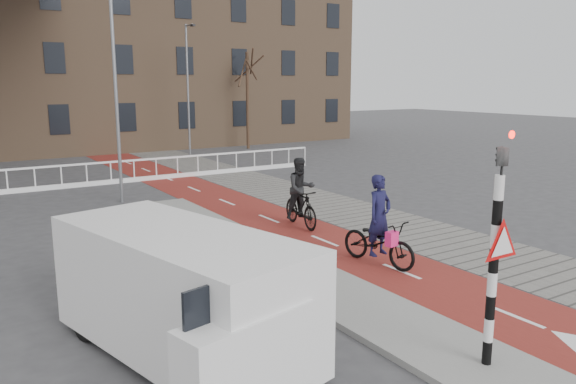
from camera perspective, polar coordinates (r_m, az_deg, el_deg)
ground at (r=10.98m, az=13.06°, el=-12.18°), size 120.00×120.00×0.00m
bike_lane at (r=19.60m, az=-4.94°, el=-1.55°), size 2.50×60.00×0.01m
sidewalk at (r=21.01m, az=1.84°, el=-0.66°), size 3.00×60.00×0.01m
curb_island at (r=13.49m, az=-1.35°, el=-7.16°), size 1.80×16.00×0.12m
traffic_signal at (r=8.65m, az=20.39°, el=-5.00°), size 0.80×0.80×3.68m
bollard at (r=11.92m, az=1.63°, el=-7.28°), size 0.12×0.12×0.81m
cyclist_near at (r=13.48m, az=9.22°, el=-4.31°), size 1.07×2.19×2.16m
cyclist_far at (r=16.75m, az=1.30°, el=-0.67°), size 0.97×2.01×2.08m
van at (r=9.07m, az=-10.87°, el=-9.86°), size 2.93×5.04×2.03m
railing at (r=24.41m, az=-26.60°, el=0.54°), size 28.00×0.10×0.99m
townhouse_row at (r=39.37m, az=-27.08°, el=15.08°), size 46.00×10.00×15.90m
tree_right at (r=36.77m, az=-4.12°, el=9.21°), size 0.20×0.20×6.17m
streetlight_near at (r=20.82m, az=-17.08°, el=9.42°), size 0.12×0.12×7.70m
streetlight_right at (r=33.37m, az=-10.13°, el=10.02°), size 0.12×0.12×7.50m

